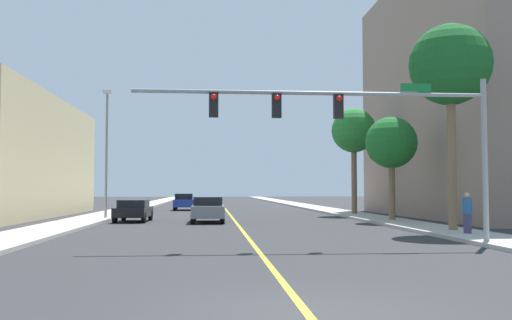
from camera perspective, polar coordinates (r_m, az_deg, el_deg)
name	(u,v)px	position (r m, az deg, el deg)	size (l,w,h in m)	color
ground	(227,211)	(51.02, -2.97, -5.18)	(192.00, 192.00, 0.00)	#2D2D30
sidewalk_left	(125,210)	(51.55, -13.15, -5.00)	(2.76, 168.00, 0.15)	#B2ADA3
sidewalk_right	(326,210)	(52.09, 7.09, -5.03)	(2.76, 168.00, 0.15)	#B2ADA3
lane_marking_center	(227,211)	(51.02, -2.97, -5.17)	(0.16, 144.00, 0.01)	yellow
building_right_near	(493,93)	(43.79, 22.95, 6.27)	(12.62, 22.80, 17.65)	gray
traffic_signal_mast	(360,119)	(19.80, 10.55, 4.15)	(12.40, 0.36, 5.71)	gray
street_lamp	(106,147)	(37.34, -14.95, 1.29)	(0.56, 0.28, 8.20)	gray
palm_near	(450,66)	(27.27, 19.13, 8.97)	(3.68, 3.68, 9.32)	brown
palm_mid	(391,143)	(34.64, 13.58, 1.64)	(3.09, 3.09, 6.16)	brown
palm_far	(354,132)	(42.77, 9.90, 2.86)	(3.32, 3.32, 7.88)	brown
car_blue	(184,202)	(52.91, -7.32, -4.22)	(1.86, 4.20, 1.54)	#1E389E
car_black	(133,210)	(34.72, -12.35, -4.99)	(2.00, 3.89, 1.32)	black
car_gray	(208,209)	(33.44, -4.91, -5.01)	(1.92, 4.42, 1.50)	slate
pedestrian	(467,213)	(24.75, 20.68, -5.06)	(0.38, 0.38, 1.68)	#3F3859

